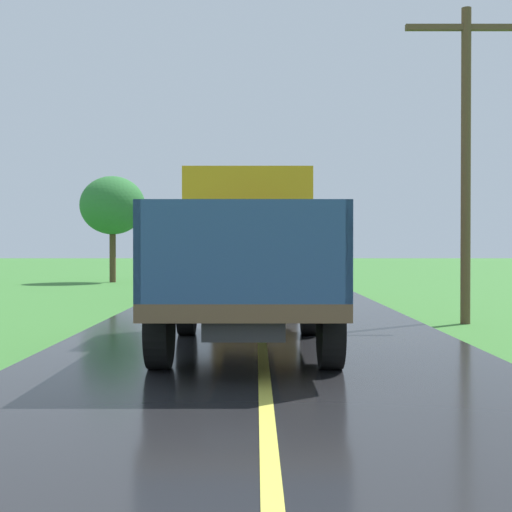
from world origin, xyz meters
TOP-DOWN VIEW (x-y plane):
  - banana_truck_near at (-0.23, 10.87)m, footprint 2.38×5.82m
  - banana_truck_far at (-0.12, 22.32)m, footprint 2.38×5.81m
  - utility_pole_roadside at (4.21, 14.26)m, footprint 2.50×0.20m
  - roadside_tree_near_left at (-6.54, 31.38)m, footprint 2.90×2.90m

SIDE VIEW (x-z plane):
  - banana_truck_near at x=-0.23m, z-range 0.07..2.87m
  - banana_truck_far at x=-0.12m, z-range 0.07..2.87m
  - roadside_tree_near_left at x=-6.54m, z-range 1.06..5.82m
  - utility_pole_roadside at x=4.21m, z-range 0.35..6.82m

